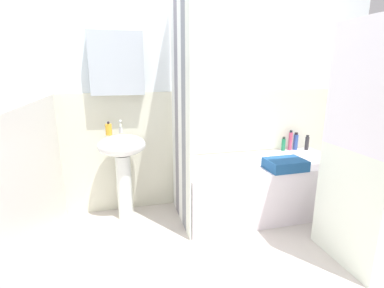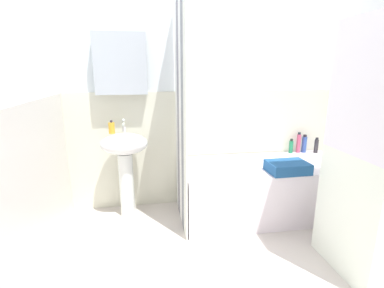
% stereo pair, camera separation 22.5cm
% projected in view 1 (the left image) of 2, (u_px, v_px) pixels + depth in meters
% --- Properties ---
extents(ground_plane, '(4.80, 5.60, 0.04)m').
position_uv_depth(ground_plane, '(266.00, 271.00, 2.10)').
color(ground_plane, silver).
extents(wall_back_tiled, '(3.60, 0.18, 2.40)m').
position_uv_depth(wall_back_tiled, '(208.00, 97.00, 2.98)').
color(wall_back_tiled, white).
rests_on(wall_back_tiled, ground_plane).
extents(wall_left_tiled, '(0.07, 1.81, 2.40)m').
position_uv_depth(wall_left_tiled, '(19.00, 119.00, 1.76)').
color(wall_left_tiled, white).
rests_on(wall_left_tiled, ground_plane).
extents(sink, '(0.44, 0.34, 0.83)m').
position_uv_depth(sink, '(123.00, 158.00, 2.68)').
color(sink, white).
rests_on(sink, ground_plane).
extents(faucet, '(0.03, 0.12, 0.12)m').
position_uv_depth(faucet, '(121.00, 127.00, 2.68)').
color(faucet, silver).
rests_on(faucet, sink).
extents(soap_dispenser, '(0.06, 0.06, 0.13)m').
position_uv_depth(soap_dispenser, '(109.00, 129.00, 2.61)').
color(soap_dispenser, gold).
rests_on(soap_dispenser, sink).
extents(bathtub, '(1.62, 0.74, 0.52)m').
position_uv_depth(bathtub, '(260.00, 186.00, 2.92)').
color(bathtub, white).
rests_on(bathtub, ground_plane).
extents(shower_curtain, '(0.01, 0.74, 2.00)m').
position_uv_depth(shower_curtain, '(180.00, 118.00, 2.54)').
color(shower_curtain, white).
rests_on(shower_curtain, ground_plane).
extents(body_wash_bottle, '(0.04, 0.04, 0.17)m').
position_uv_depth(body_wash_bottle, '(307.00, 143.00, 3.27)').
color(body_wash_bottle, '#2F2D30').
rests_on(body_wash_bottle, bathtub).
extents(conditioner_bottle, '(0.05, 0.05, 0.20)m').
position_uv_depth(conditioner_bottle, '(296.00, 142.00, 3.27)').
color(conditioner_bottle, '#31509A').
rests_on(conditioner_bottle, bathtub).
extents(lotion_bottle, '(0.04, 0.04, 0.23)m').
position_uv_depth(lotion_bottle, '(290.00, 141.00, 3.25)').
color(lotion_bottle, '#CA4A6C').
rests_on(lotion_bottle, bathtub).
extents(shampoo_bottle, '(0.04, 0.04, 0.16)m').
position_uv_depth(shampoo_bottle, '(283.00, 144.00, 3.24)').
color(shampoo_bottle, '#218052').
rests_on(shampoo_bottle, bathtub).
extents(towel_folded, '(0.35, 0.26, 0.09)m').
position_uv_depth(towel_folded, '(285.00, 164.00, 2.63)').
color(towel_folded, '#205188').
rests_on(towel_folded, bathtub).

